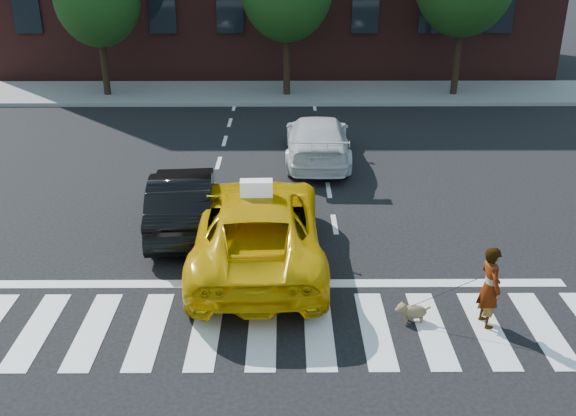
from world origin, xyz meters
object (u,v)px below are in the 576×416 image
(taxi, at_px, (258,227))
(white_suv, at_px, (317,139))
(woman, at_px, (490,287))
(dog, at_px, (411,311))
(black_sedan, at_px, (182,200))

(taxi, xyz_separation_m, white_suv, (1.57, 6.42, -0.11))
(woman, height_order, dog, woman)
(white_suv, bearing_deg, woman, 107.74)
(black_sedan, distance_m, white_suv, 5.82)
(white_suv, bearing_deg, taxi, 77.69)
(black_sedan, bearing_deg, woman, 140.21)
(taxi, height_order, white_suv, taxi)
(taxi, height_order, black_sedan, taxi)
(taxi, distance_m, dog, 3.74)
(black_sedan, height_order, dog, black_sedan)
(taxi, relative_size, white_suv, 1.22)
(white_suv, relative_size, woman, 3.05)
(dog, bearing_deg, white_suv, 100.67)
(woman, xyz_separation_m, dog, (-1.32, 0.09, -0.56))
(taxi, xyz_separation_m, black_sedan, (-1.83, 1.70, -0.11))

